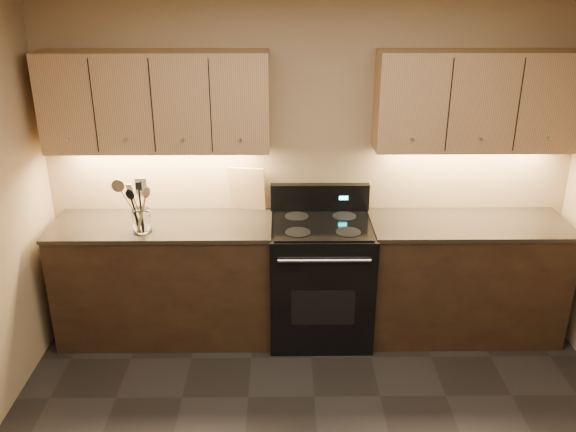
{
  "coord_description": "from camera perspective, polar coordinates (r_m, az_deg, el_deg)",
  "views": [
    {
      "loc": [
        -0.21,
        -2.44,
        2.68
      ],
      "look_at": [
        -0.17,
        1.45,
        1.09
      ],
      "focal_mm": 38.0,
      "sensor_mm": 36.0,
      "label": 1
    }
  ],
  "objects": [
    {
      "name": "upper_cab_right",
      "position": [
        4.6,
        17.32,
        10.23
      ],
      "size": [
        1.44,
        0.3,
        0.7
      ],
      "primitive_type": "cube",
      "color": "tan",
      "rests_on": "wall_back"
    },
    {
      "name": "cutting_board",
      "position": [
        4.69,
        -3.84,
        2.56
      ],
      "size": [
        0.28,
        0.11,
        0.35
      ],
      "primitive_type": "cube",
      "rotation": [
        0.14,
        0.0,
        -0.17
      ],
      "color": "tan",
      "rests_on": "counter_left"
    },
    {
      "name": "black_spoon",
      "position": [
        4.42,
        -13.83,
        0.96
      ],
      "size": [
        0.09,
        0.18,
        0.36
      ],
      "primitive_type": null,
      "rotation": [
        0.36,
        -0.05,
        -0.05
      ],
      "color": "black",
      "rests_on": "utensil_crock"
    },
    {
      "name": "utensil_crock",
      "position": [
        4.45,
        -13.54,
        -0.48
      ],
      "size": [
        0.14,
        0.14,
        0.17
      ],
      "color": "white",
      "rests_on": "counter_left"
    },
    {
      "name": "steel_spatula",
      "position": [
        4.4,
        -13.39,
        1.02
      ],
      "size": [
        0.19,
        0.13,
        0.39
      ],
      "primitive_type": null,
      "rotation": [
        0.14,
        -0.21,
        -0.33
      ],
      "color": "silver",
      "rests_on": "utensil_crock"
    },
    {
      "name": "wooden_spoon",
      "position": [
        4.4,
        -14.0,
        0.66
      ],
      "size": [
        0.15,
        0.06,
        0.33
      ],
      "primitive_type": null,
      "rotation": [
        0.02,
        0.27,
        0.06
      ],
      "color": "tan",
      "rests_on": "utensil_crock"
    },
    {
      "name": "outlet_plate",
      "position": [
        4.83,
        -13.61,
        2.76
      ],
      "size": [
        0.08,
        0.01,
        0.12
      ],
      "primitive_type": "cube",
      "color": "#B2B5BA",
      "rests_on": "wall_back"
    },
    {
      "name": "counter_left",
      "position": [
        4.78,
        -11.29,
        -5.81
      ],
      "size": [
        1.62,
        0.62,
        0.93
      ],
      "color": "black",
      "rests_on": "ground"
    },
    {
      "name": "stove",
      "position": [
        4.68,
        3.06,
        -5.81
      ],
      "size": [
        0.76,
        0.68,
        1.14
      ],
      "color": "black",
      "rests_on": "ground"
    },
    {
      "name": "upper_cab_left",
      "position": [
        4.47,
        -12.25,
        10.41
      ],
      "size": [
        1.6,
        0.3,
        0.7
      ],
      "primitive_type": "cube",
      "color": "tan",
      "rests_on": "wall_back"
    },
    {
      "name": "counter_right",
      "position": [
        4.9,
        16.06,
        -5.57
      ],
      "size": [
        1.46,
        0.62,
        0.93
      ],
      "color": "black",
      "rests_on": "ground"
    },
    {
      "name": "wall_back",
      "position": [
        4.66,
        2.05,
        5.0
      ],
      "size": [
        4.0,
        0.04,
        2.6
      ],
      "primitive_type": "cube",
      "color": "tan",
      "rests_on": "ground"
    },
    {
      "name": "steel_skimmer",
      "position": [
        4.39,
        -13.42,
        1.08
      ],
      "size": [
        0.26,
        0.11,
        0.39
      ],
      "primitive_type": null,
      "rotation": [
        -0.07,
        -0.46,
        0.1
      ],
      "color": "silver",
      "rests_on": "utensil_crock"
    },
    {
      "name": "black_turner",
      "position": [
        4.39,
        -13.61,
        0.82
      ],
      "size": [
        0.11,
        0.15,
        0.37
      ],
      "primitive_type": null,
      "rotation": [
        -0.17,
        -0.01,
        0.23
      ],
      "color": "black",
      "rests_on": "utensil_crock"
    }
  ]
}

